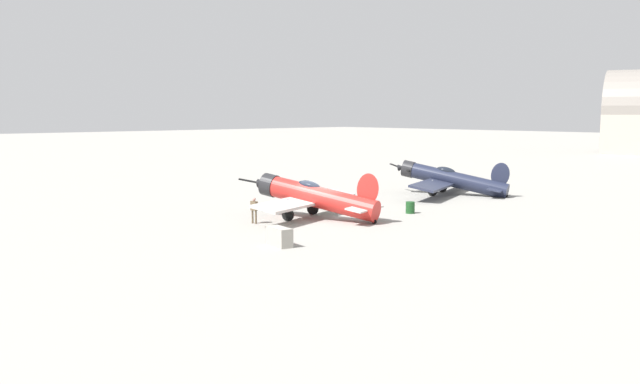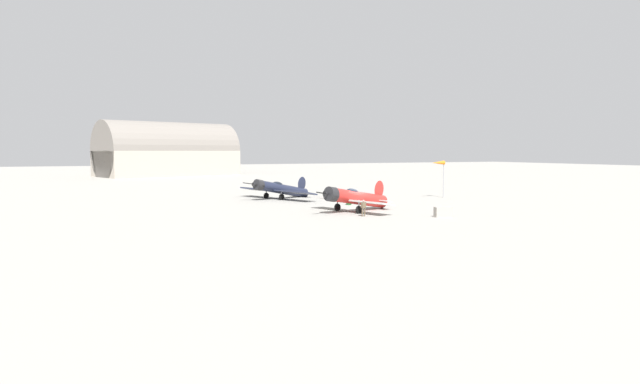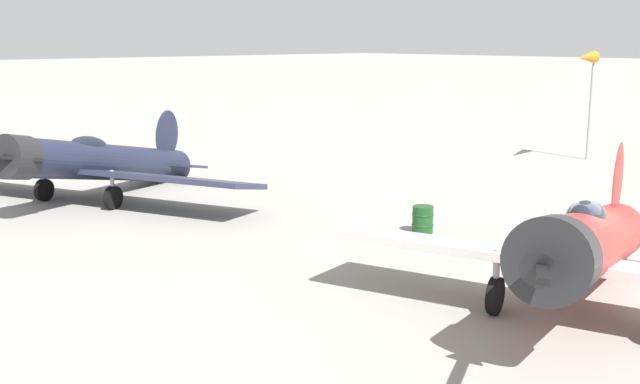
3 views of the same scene
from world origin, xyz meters
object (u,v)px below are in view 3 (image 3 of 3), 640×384
object	(u,v)px
airplane_foreground	(587,245)
fuel_drum	(423,219)
airplane_mid_apron	(97,163)
windsock_mast	(587,61)

from	to	relation	value
airplane_foreground	fuel_drum	world-z (taller)	airplane_foreground
airplane_foreground	fuel_drum	distance (m)	7.19
airplane_foreground	airplane_mid_apron	bearing A→B (deg)	-100.76
fuel_drum	airplane_mid_apron	bearing A→B (deg)	-155.96
airplane_foreground	airplane_mid_apron	xyz separation A→B (m)	(-17.58, -2.23, -0.15)
airplane_foreground	windsock_mast	bearing A→B (deg)	-169.29
airplane_mid_apron	windsock_mast	xyz separation A→B (m)	(7.66, 20.35, 3.38)
airplane_foreground	airplane_mid_apron	size ratio (longest dim) A/B	0.80
fuel_drum	windsock_mast	world-z (taller)	windsock_mast
airplane_mid_apron	airplane_foreground	bearing A→B (deg)	74.86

